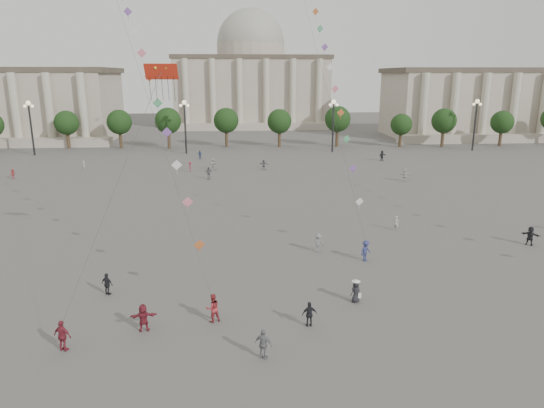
{
  "coord_description": "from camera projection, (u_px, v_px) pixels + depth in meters",
  "views": [
    {
      "loc": [
        -4.37,
        -28.81,
        15.38
      ],
      "look_at": [
        -1.55,
        12.0,
        4.5
      ],
      "focal_mm": 32.0,
      "sensor_mm": 36.0,
      "label": 1
    }
  ],
  "objects": [
    {
      "name": "tourist_2",
      "position": [
        143.0,
        318.0,
        29.93
      ],
      "size": [
        1.71,
        0.76,
        1.78
      ],
      "primitive_type": "imported",
      "rotation": [
        0.0,
        0.0,
        3.29
      ],
      "color": "maroon",
      "rests_on": "ground"
    },
    {
      "name": "tourist_1",
      "position": [
        107.0,
        284.0,
        34.9
      ],
      "size": [
        1.04,
        0.82,
        1.65
      ],
      "primitive_type": "imported",
      "rotation": [
        0.0,
        0.0,
        2.64
      ],
      "color": "black",
      "rests_on": "ground"
    },
    {
      "name": "lamp_post_far_west",
      "position": [
        30.0,
        118.0,
        94.62
      ],
      "size": [
        2.0,
        0.9,
        10.65
      ],
      "color": "#262628",
      "rests_on": "ground"
    },
    {
      "name": "tourist_3",
      "position": [
        264.0,
        344.0,
        26.97
      ],
      "size": [
        1.14,
        0.88,
        1.8
      ],
      "primitive_type": "imported",
      "rotation": [
        0.0,
        0.0,
        2.66
      ],
      "color": "slate",
      "rests_on": "ground"
    },
    {
      "name": "person_crowd_3",
      "position": [
        530.0,
        236.0,
        45.17
      ],
      "size": [
        1.63,
        1.49,
        1.81
      ],
      "primitive_type": "imported",
      "rotation": [
        0.0,
        0.0,
        2.44
      ],
      "color": "black",
      "rests_on": "ground"
    },
    {
      "name": "tree_row",
      "position": [
        258.0,
        123.0,
        105.84
      ],
      "size": [
        137.12,
        5.12,
        8.0
      ],
      "color": "#38281C",
      "rests_on": "ground"
    },
    {
      "name": "person_crowd_17",
      "position": [
        190.0,
        167.0,
        79.99
      ],
      "size": [
        0.66,
        1.07,
        1.6
      ],
      "primitive_type": "imported",
      "rotation": [
        0.0,
        0.0,
        1.64
      ],
      "color": "maroon",
      "rests_on": "ground"
    },
    {
      "name": "kite_flyer_1",
      "position": [
        366.0,
        251.0,
        41.3
      ],
      "size": [
        1.35,
        1.26,
        1.83
      ],
      "primitive_type": "imported",
      "rotation": [
        0.0,
        0.0,
        0.65
      ],
      "color": "navy",
      "rests_on": "ground"
    },
    {
      "name": "lamp_post_far_east",
      "position": [
        476.0,
        115.0,
        100.63
      ],
      "size": [
        2.0,
        0.9,
        10.65
      ],
      "color": "#262628",
      "rests_on": "ground"
    },
    {
      "name": "person_crowd_9",
      "position": [
        382.0,
        156.0,
        90.06
      ],
      "size": [
        1.8,
        1.41,
        1.9
      ],
      "primitive_type": "imported",
      "rotation": [
        0.0,
        0.0,
        0.56
      ],
      "color": "black",
      "rests_on": "ground"
    },
    {
      "name": "ground",
      "position": [
        308.0,
        316.0,
        32.02
      ],
      "size": [
        360.0,
        360.0,
        0.0
      ],
      "primitive_type": "plane",
      "color": "#504E4C",
      "rests_on": "ground"
    },
    {
      "name": "person_crowd_2",
      "position": [
        13.0,
        174.0,
        74.27
      ],
      "size": [
        1.07,
        1.1,
        1.51
      ],
      "primitive_type": "imported",
      "rotation": [
        0.0,
        0.0,
        0.85
      ],
      "color": "maroon",
      "rests_on": "ground"
    },
    {
      "name": "person_crowd_6",
      "position": [
        318.0,
        243.0,
        43.35
      ],
      "size": [
        1.24,
        0.9,
        1.73
      ],
      "primitive_type": "imported",
      "rotation": [
        0.0,
        0.0,
        0.25
      ],
      "color": "slate",
      "rests_on": "ground"
    },
    {
      "name": "lamp_post_mid_west",
      "position": [
        185.0,
        117.0,
        96.62
      ],
      "size": [
        2.0,
        0.9,
        10.65
      ],
      "color": "#262628",
      "rests_on": "ground"
    },
    {
      "name": "lamp_post_mid_east",
      "position": [
        333.0,
        116.0,
        98.62
      ],
      "size": [
        2.0,
        0.9,
        10.65
      ],
      "color": "#262628",
      "rests_on": "ground"
    },
    {
      "name": "tourist_4",
      "position": [
        310.0,
        314.0,
        30.49
      ],
      "size": [
        1.0,
        0.49,
        1.66
      ],
      "primitive_type": "imported",
      "rotation": [
        0.0,
        0.0,
        3.23
      ],
      "color": "black",
      "rests_on": "ground"
    },
    {
      "name": "person_crowd_0",
      "position": [
        200.0,
        155.0,
        91.71
      ],
      "size": [
        1.05,
        0.8,
        1.66
      ],
      "primitive_type": "imported",
      "rotation": [
        0.0,
        0.0,
        0.47
      ],
      "color": "navy",
      "rests_on": "ground"
    },
    {
      "name": "dragon_kite",
      "position": [
        161.0,
        84.0,
        32.15
      ],
      "size": [
        3.75,
        4.34,
        16.97
      ],
      "color": "red",
      "rests_on": "ground"
    },
    {
      "name": "person_crowd_12",
      "position": [
        264.0,
        164.0,
        81.5
      ],
      "size": [
        1.72,
        1.11,
        1.77
      ],
      "primitive_type": "imported",
      "rotation": [
        0.0,
        0.0,
        2.75
      ],
      "color": "slate",
      "rests_on": "ground"
    },
    {
      "name": "person_crowd_16",
      "position": [
        209.0,
        173.0,
        73.82
      ],
      "size": [
        1.2,
        0.72,
        1.91
      ],
      "primitive_type": "imported",
      "rotation": [
        0.0,
        0.0,
        6.04
      ],
      "color": "slate",
      "rests_on": "ground"
    },
    {
      "name": "person_crowd_7",
      "position": [
        405.0,
        175.0,
        72.51
      ],
      "size": [
        1.8,
        0.64,
        1.92
      ],
      "primitive_type": "imported",
      "rotation": [
        0.0,
        0.0,
        3.1
      ],
      "color": "beige",
      "rests_on": "ground"
    },
    {
      "name": "person_crowd_13",
      "position": [
        396.0,
        223.0,
        49.6
      ],
      "size": [
        0.66,
        0.62,
        1.52
      ],
      "primitive_type": "imported",
      "rotation": [
        0.0,
        0.0,
        2.49
      ],
      "color": "#AFAFAB",
      "rests_on": "ground"
    },
    {
      "name": "hall_central",
      "position": [
        251.0,
        79.0,
        152.95
      ],
      "size": [
        48.3,
        34.3,
        35.5
      ],
      "color": "#AA9E8E",
      "rests_on": "ground"
    },
    {
      "name": "kite_flyer_0",
      "position": [
        213.0,
        308.0,
        31.06
      ],
      "size": [
        1.13,
        1.02,
        1.9
      ],
      "primitive_type": "imported",
      "rotation": [
        0.0,
        0.0,
        3.54
      ],
      "color": "#9E2B31",
      "rests_on": "ground"
    },
    {
      "name": "person_crowd_10",
      "position": [
        84.0,
        165.0,
        81.5
      ],
      "size": [
        0.65,
        0.66,
        1.53
      ],
      "primitive_type": "imported",
      "rotation": [
        0.0,
        0.0,
        2.32
      ],
      "color": "#B1B2AD",
      "rests_on": "ground"
    },
    {
      "name": "tourist_0",
      "position": [
        63.0,
        336.0,
        27.73
      ],
      "size": [
        1.2,
        0.82,
        1.89
      ],
      "primitive_type": "imported",
      "rotation": [
        0.0,
        0.0,
        2.79
      ],
      "color": "maroon",
      "rests_on": "ground"
    },
    {
      "name": "person_crowd_4",
      "position": [
        214.0,
        164.0,
        81.11
      ],
      "size": [
        1.87,
        1.21,
        1.93
      ],
      "primitive_type": "imported",
      "rotation": [
        0.0,
        0.0,
        3.53
      ],
      "color": "#BCBBB7",
      "rests_on": "ground"
    },
    {
      "name": "hat_person",
      "position": [
        356.0,
        291.0,
        33.75
      ],
      "size": [
        0.91,
        0.79,
        1.69
      ],
      "color": "black",
      "rests_on": "ground"
    }
  ]
}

